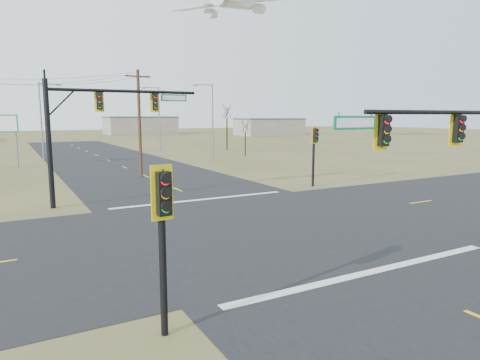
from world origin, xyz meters
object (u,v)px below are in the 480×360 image
mast_arm_near (457,141)px  bare_tree_d (227,111)px  pedestal_signal_sw (163,213)px  streetlight_b (158,115)px  highway_sign (4,130)px  streetlight_c (43,117)px  pedestal_signal_ne (315,143)px  utility_pole_near (140,122)px  mast_arm_far (98,116)px  bare_tree_c (245,125)px  streetlight_a (211,118)px

mast_arm_near → bare_tree_d: bearing=81.1°
pedestal_signal_sw → streetlight_b: streetlight_b is taller
highway_sign → streetlight_c: (4.36, 6.92, 1.37)m
pedestal_signal_ne → streetlight_c: (-16.68, 32.37, 1.99)m
utility_pole_near → bare_tree_d: size_ratio=1.21×
mast_arm_far → bare_tree_d: bare_tree_d is taller
pedestal_signal_sw → bare_tree_c: (25.70, 41.42, 0.98)m
pedestal_signal_ne → highway_sign: bearing=119.2°
streetlight_b → streetlight_c: 19.45m
pedestal_signal_ne → highway_sign: (-21.04, 25.45, 0.62)m
pedestal_signal_ne → pedestal_signal_sw: size_ratio=1.08×
mast_arm_far → highway_sign: size_ratio=1.67×
streetlight_c → bare_tree_d: 27.56m
mast_arm_near → streetlight_a: (6.53, 36.39, 0.66)m
streetlight_b → bare_tree_d: bearing=-30.5°
mast_arm_far → pedestal_signal_ne: mast_arm_far is taller
mast_arm_far → bare_tree_d: bearing=74.1°
mast_arm_far → bare_tree_c: mast_arm_far is taller
mast_arm_near → highway_sign: bearing=119.1°
mast_arm_far → highway_sign: 24.79m
streetlight_b → bare_tree_d: 11.09m
bare_tree_c → streetlight_a: bearing=-149.1°
mast_arm_far → highway_sign: bearing=123.6°
streetlight_b → streetlight_c: size_ratio=1.05×
streetlight_a → bare_tree_d: streetlight_a is taller
mast_arm_near → streetlight_c: size_ratio=1.08×
pedestal_signal_ne → streetlight_b: streetlight_b is taller
pedestal_signal_sw → highway_sign: bearing=91.1°
mast_arm_near → bare_tree_d: bare_tree_d is taller
streetlight_b → highway_sign: bearing=-148.0°
streetlight_a → streetlight_b: (0.04, 20.24, 0.46)m
mast_arm_near → streetlight_b: (6.56, 56.64, 1.12)m
mast_arm_near → utility_pole_near: (-4.62, 27.53, 0.39)m
streetlight_b → bare_tree_c: size_ratio=1.89×
mast_arm_far → pedestal_signal_sw: mast_arm_far is taller
streetlight_a → streetlight_c: 21.05m
bare_tree_c → bare_tree_d: bearing=75.8°
mast_arm_far → pedestal_signal_ne: (15.90, -1.24, -2.08)m
pedestal_signal_ne → bare_tree_d: bearing=63.0°
pedestal_signal_sw → bare_tree_d: bare_tree_d is taller
streetlight_a → bare_tree_d: (9.88, 15.16, 1.10)m
mast_arm_far → streetlight_c: streetlight_c is taller
pedestal_signal_ne → streetlight_a: size_ratio=0.51×
streetlight_a → bare_tree_c: streetlight_a is taller
pedestal_signal_ne → bare_tree_c: bare_tree_c is taller
pedestal_signal_ne → pedestal_signal_sw: bearing=-147.5°
bare_tree_c → streetlight_c: bearing=163.0°
highway_sign → streetlight_a: 22.38m
mast_arm_far → streetlight_a: streetlight_a is taller
bare_tree_d → mast_arm_near: bearing=-107.6°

